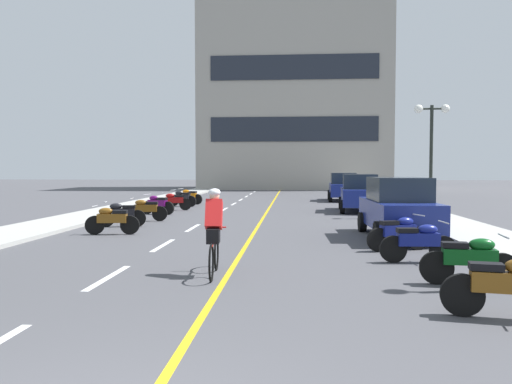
% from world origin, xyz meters
% --- Properties ---
extents(ground_plane, '(140.00, 140.00, 0.00)m').
position_xyz_m(ground_plane, '(0.00, 21.00, 0.00)').
color(ground_plane, '#47474C').
extents(curb_left, '(2.40, 72.00, 0.12)m').
position_xyz_m(curb_left, '(-7.20, 24.00, 0.06)').
color(curb_left, '#A8A8A3').
rests_on(curb_left, ground).
extents(curb_right, '(2.40, 72.00, 0.12)m').
position_xyz_m(curb_right, '(7.20, 24.00, 0.06)').
color(curb_right, '#A8A8A3').
rests_on(curb_right, ground).
extents(lane_dash_1, '(0.14, 2.20, 0.01)m').
position_xyz_m(lane_dash_1, '(-2.00, 6.00, 0.00)').
color(lane_dash_1, silver).
rests_on(lane_dash_1, ground).
extents(lane_dash_2, '(0.14, 2.20, 0.01)m').
position_xyz_m(lane_dash_2, '(-2.00, 10.00, 0.00)').
color(lane_dash_2, silver).
rests_on(lane_dash_2, ground).
extents(lane_dash_3, '(0.14, 2.20, 0.01)m').
position_xyz_m(lane_dash_3, '(-2.00, 14.00, 0.00)').
color(lane_dash_3, silver).
rests_on(lane_dash_3, ground).
extents(lane_dash_4, '(0.14, 2.20, 0.01)m').
position_xyz_m(lane_dash_4, '(-2.00, 18.00, 0.00)').
color(lane_dash_4, silver).
rests_on(lane_dash_4, ground).
extents(lane_dash_5, '(0.14, 2.20, 0.01)m').
position_xyz_m(lane_dash_5, '(-2.00, 22.00, 0.00)').
color(lane_dash_5, silver).
rests_on(lane_dash_5, ground).
extents(lane_dash_6, '(0.14, 2.20, 0.01)m').
position_xyz_m(lane_dash_6, '(-2.00, 26.00, 0.00)').
color(lane_dash_6, silver).
rests_on(lane_dash_6, ground).
extents(lane_dash_7, '(0.14, 2.20, 0.01)m').
position_xyz_m(lane_dash_7, '(-2.00, 30.00, 0.00)').
color(lane_dash_7, silver).
rests_on(lane_dash_7, ground).
extents(lane_dash_8, '(0.14, 2.20, 0.01)m').
position_xyz_m(lane_dash_8, '(-2.00, 34.00, 0.00)').
color(lane_dash_8, silver).
rests_on(lane_dash_8, ground).
extents(lane_dash_9, '(0.14, 2.20, 0.01)m').
position_xyz_m(lane_dash_9, '(-2.00, 38.00, 0.00)').
color(lane_dash_9, silver).
rests_on(lane_dash_9, ground).
extents(lane_dash_10, '(0.14, 2.20, 0.01)m').
position_xyz_m(lane_dash_10, '(-2.00, 42.00, 0.00)').
color(lane_dash_10, silver).
rests_on(lane_dash_10, ground).
extents(lane_dash_11, '(0.14, 2.20, 0.01)m').
position_xyz_m(lane_dash_11, '(-2.00, 46.00, 0.00)').
color(lane_dash_11, silver).
rests_on(lane_dash_11, ground).
extents(centre_line_yellow, '(0.12, 66.00, 0.01)m').
position_xyz_m(centre_line_yellow, '(0.25, 24.00, 0.00)').
color(centre_line_yellow, gold).
rests_on(centre_line_yellow, ground).
extents(office_building, '(19.18, 9.86, 19.71)m').
position_xyz_m(office_building, '(1.54, 49.87, 9.85)').
color(office_building, '#9E998E').
rests_on(office_building, ground).
extents(street_lamp_mid, '(1.46, 0.36, 4.66)m').
position_xyz_m(street_lamp_mid, '(7.31, 18.29, 3.57)').
color(street_lamp_mid, black).
rests_on(street_lamp_mid, curb_right).
extents(parked_car_near, '(1.99, 4.23, 1.82)m').
position_xyz_m(parked_car_near, '(4.68, 12.02, 0.92)').
color(parked_car_near, black).
rests_on(parked_car_near, ground).
extents(parked_car_mid, '(2.15, 4.31, 1.82)m').
position_xyz_m(parked_car_mid, '(4.74, 21.33, 0.92)').
color(parked_car_mid, black).
rests_on(parked_car_mid, ground).
extents(parked_car_far, '(2.08, 4.27, 1.82)m').
position_xyz_m(parked_car_far, '(4.76, 29.45, 0.92)').
color(parked_car_far, black).
rests_on(parked_car_far, ground).
extents(motorcycle_0, '(1.69, 0.62, 0.92)m').
position_xyz_m(motorcycle_0, '(4.45, 3.84, 0.47)').
color(motorcycle_0, black).
rests_on(motorcycle_0, ground).
extents(motorcycle_1, '(1.70, 0.60, 0.92)m').
position_xyz_m(motorcycle_1, '(4.65, 5.83, 0.47)').
color(motorcycle_1, black).
rests_on(motorcycle_1, ground).
extents(motorcycle_2, '(1.70, 0.60, 0.92)m').
position_xyz_m(motorcycle_2, '(4.29, 7.97, 0.47)').
color(motorcycle_2, black).
rests_on(motorcycle_2, ground).
extents(motorcycle_3, '(1.64, 0.80, 0.92)m').
position_xyz_m(motorcycle_3, '(4.18, 9.56, 0.47)').
color(motorcycle_3, black).
rests_on(motorcycle_3, ground).
extents(motorcycle_4, '(1.70, 0.60, 0.92)m').
position_xyz_m(motorcycle_4, '(-4.19, 12.05, 0.47)').
color(motorcycle_4, black).
rests_on(motorcycle_4, ground).
extents(motorcycle_5, '(1.69, 0.63, 0.92)m').
position_xyz_m(motorcycle_5, '(-4.62, 14.13, 0.47)').
color(motorcycle_5, black).
rests_on(motorcycle_5, ground).
extents(motorcycle_6, '(1.70, 0.60, 0.92)m').
position_xyz_m(motorcycle_6, '(-4.33, 16.07, 0.47)').
color(motorcycle_6, black).
rests_on(motorcycle_6, ground).
extents(motorcycle_7, '(1.66, 0.75, 0.92)m').
position_xyz_m(motorcycle_7, '(-4.68, 19.07, 0.47)').
color(motorcycle_7, black).
rests_on(motorcycle_7, ground).
extents(motorcycle_8, '(1.67, 0.71, 0.92)m').
position_xyz_m(motorcycle_8, '(-4.43, 21.18, 0.47)').
color(motorcycle_8, black).
rests_on(motorcycle_8, ground).
extents(motorcycle_9, '(1.67, 0.71, 0.92)m').
position_xyz_m(motorcycle_9, '(-4.62, 23.80, 0.47)').
color(motorcycle_9, black).
rests_on(motorcycle_9, ground).
extents(motorcycle_10, '(1.66, 0.72, 0.92)m').
position_xyz_m(motorcycle_10, '(-4.62, 25.64, 0.47)').
color(motorcycle_10, black).
rests_on(motorcycle_10, ground).
extents(cyclist_rider, '(0.42, 1.77, 1.71)m').
position_xyz_m(cyclist_rider, '(-0.02, 6.36, 0.89)').
color(cyclist_rider, black).
rests_on(cyclist_rider, ground).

